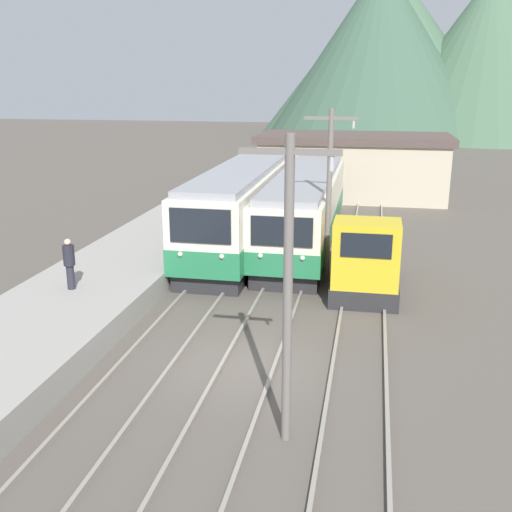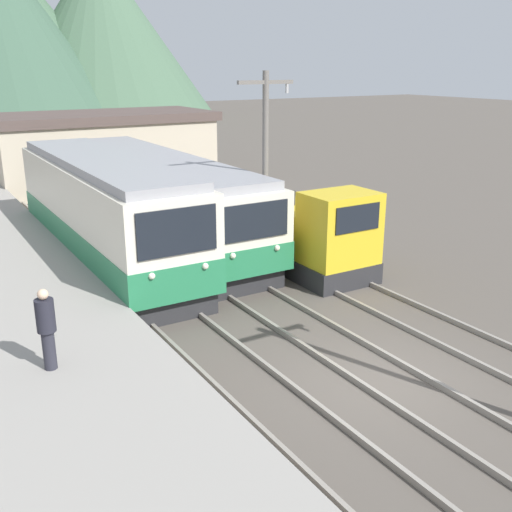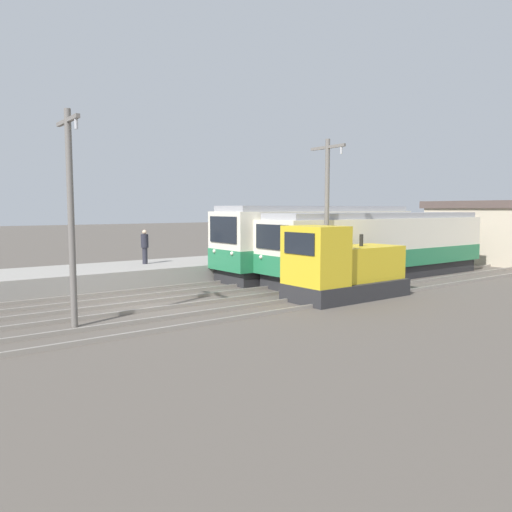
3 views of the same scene
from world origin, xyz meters
name	(u,v)px [view 1 (image 1 of 3)]	position (x,y,z in m)	size (l,w,h in m)	color
ground_plane	(242,366)	(0.00, 0.00, 0.00)	(200.00, 200.00, 0.00)	#564F47
platform_left	(35,334)	(-6.25, 0.00, 0.42)	(4.50, 54.00, 0.85)	gray
track_left	(153,355)	(-2.60, 0.00, 0.07)	(1.54, 60.00, 0.14)	gray
track_center	(249,364)	(0.20, 0.00, 0.07)	(1.54, 60.00, 0.14)	gray
track_right	(359,374)	(3.20, 0.00, 0.07)	(1.54, 60.00, 0.14)	gray
commuter_train_left	(239,214)	(-2.60, 11.31, 1.76)	(2.84, 12.64, 3.81)	#28282B
commuter_train_center	(305,212)	(0.20, 13.08, 1.61)	(2.84, 14.70, 3.45)	#28282B
shunting_locomotive	(366,259)	(3.20, 7.04, 1.21)	(2.40, 5.28, 3.00)	#28282B
catenary_mast_near	(288,283)	(1.71, -3.24, 3.64)	(2.00, 0.20, 6.64)	slate
catenary_mast_mid	(329,191)	(1.71, 7.63, 3.64)	(2.00, 0.20, 6.64)	slate
person_on_platform	(69,262)	(-6.50, 2.80, 1.80)	(0.38, 0.38, 1.74)	#282833
station_building	(353,166)	(1.94, 26.00, 2.12)	(12.60, 6.30, 4.19)	beige
mountain_backdrop	(412,52)	(7.61, 74.64, 11.35)	(46.07, 39.57, 23.45)	#47664C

